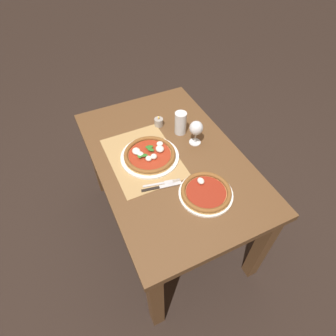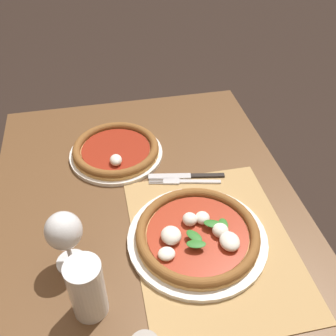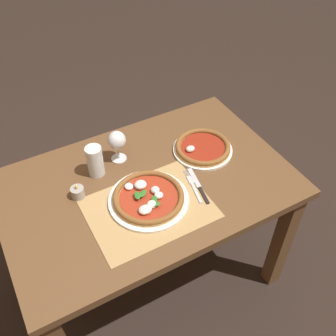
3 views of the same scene
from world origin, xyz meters
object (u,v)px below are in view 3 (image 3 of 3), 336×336
at_px(wine_glass, 117,141).
at_px(knife, 198,185).
at_px(votive_candle, 78,193).
at_px(pint_glass, 95,162).
at_px(pizza_far, 203,148).
at_px(fork, 193,185).
at_px(pizza_near, 148,198).

xyz_separation_m(wine_glass, knife, (0.23, -0.32, -0.10)).
bearing_deg(votive_candle, pint_glass, 38.03).
bearing_deg(pint_glass, pizza_far, -11.90).
bearing_deg(votive_candle, fork, -22.11).
distance_m(wine_glass, knife, 0.41).
relative_size(wine_glass, pint_glass, 1.07).
bearing_deg(pint_glass, knife, -39.31).
bearing_deg(fork, pizza_far, 47.36).
relative_size(knife, votive_candle, 2.98).
bearing_deg(fork, pizza_near, 175.25).
bearing_deg(pizza_far, votive_candle, 179.10).
height_order(pint_glass, knife, pint_glass).
bearing_deg(fork, knife, -27.69).
distance_m(pizza_far, knife, 0.23).
xyz_separation_m(wine_glass, fork, (0.21, -0.31, -0.10)).
bearing_deg(pizza_near, pint_glass, 115.70).
relative_size(pizza_far, pint_glass, 1.92).
xyz_separation_m(pizza_far, pint_glass, (-0.49, 0.10, 0.05)).
relative_size(pint_glass, votive_candle, 2.01).
height_order(pizza_near, pint_glass, pint_glass).
xyz_separation_m(pizza_near, fork, (0.20, -0.02, -0.02)).
distance_m(pizza_near, wine_glass, 0.31).
distance_m(pizza_far, pint_glass, 0.50).
height_order(fork, knife, knife).
relative_size(pizza_far, knife, 1.29).
bearing_deg(wine_glass, knife, -54.92).
bearing_deg(wine_glass, pizza_near, -89.62).
distance_m(pizza_near, fork, 0.21).
distance_m(fork, votive_candle, 0.48).
xyz_separation_m(fork, knife, (0.02, -0.01, 0.00)).
relative_size(pizza_near, pizza_far, 1.20).
height_order(pint_glass, votive_candle, pint_glass).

